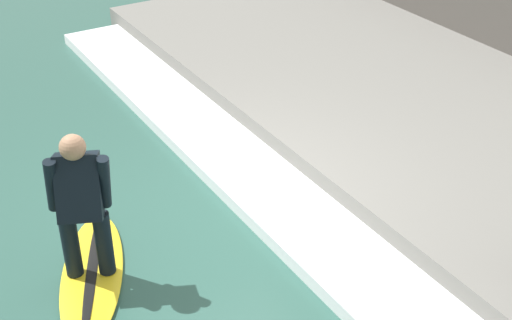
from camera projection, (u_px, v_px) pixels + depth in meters
The scene contains 5 objects.
ground_plane at pixel (227, 224), 7.71m from camera, with size 28.00×28.00×0.00m, color #2D564C.
concrete_ledge at pixel (454, 132), 9.10m from camera, with size 4.40×12.54×0.36m, color slate.
wave_foam_crest at pixel (278, 200), 7.96m from camera, with size 0.96×11.91×0.16m, color white.
surfboard_riding at pixel (92, 274), 6.96m from camera, with size 1.36×2.04×0.07m.
surfer_riding at pixel (81, 200), 6.50m from camera, with size 0.54×0.56×1.53m.
Camera 1 is at (-2.96, -5.49, 4.60)m, focal length 50.00 mm.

